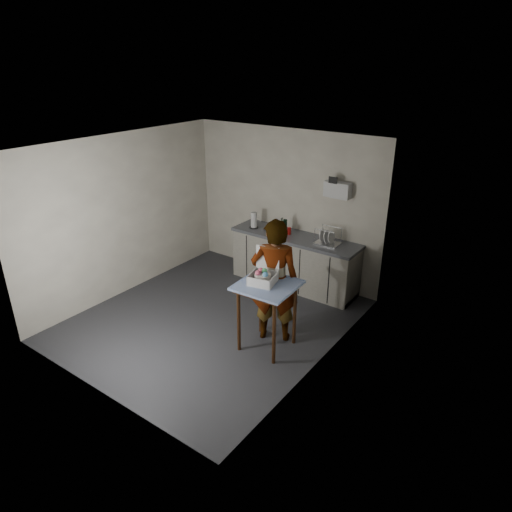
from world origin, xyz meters
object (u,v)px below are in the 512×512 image
Objects in this scene: paper_towel at (254,221)px; bakery_box at (263,275)px; kitchen_counter at (294,262)px; dark_bottle at (285,226)px; side_table at (267,292)px; soda_can at (289,231)px; standing_man at (274,281)px; soap_bottle at (282,226)px; dish_rack at (327,240)px.

bakery_box is (1.38, -1.70, 0.01)m from paper_towel.
kitchen_counter is 4.98× the size of bakery_box.
paper_towel is 2.19m from bakery_box.
dark_bottle is 0.58m from paper_towel.
paper_towel is (-0.57, -0.11, 0.02)m from dark_bottle.
paper_towel is at bearing -168.68° from dark_bottle.
side_table reaches higher than kitchen_counter.
bakery_box reaches higher than paper_towel.
side_table is 0.23m from bakery_box.
soda_can is 0.27× the size of bakery_box.
dark_bottle is (-0.23, 0.04, 0.60)m from kitchen_counter.
kitchen_counter is at bearing -9.21° from dark_bottle.
soda_can is (-0.13, 0.01, 0.54)m from kitchen_counter.
bakery_box is (0.58, -1.77, 0.63)m from kitchen_counter.
standing_man is (-0.05, 0.25, 0.05)m from side_table.
bakery_box reaches higher than soda_can.
soap_bottle is (-0.22, -0.08, 0.63)m from kitchen_counter.
side_table is (0.66, -1.78, 0.40)m from kitchen_counter.
soap_bottle is 0.65× the size of bakery_box.
dark_bottle is at bearing 177.56° from dish_rack.
kitchen_counter is at bearing 19.63° from soap_bottle.
kitchen_counter is at bearing -95.70° from standing_man.
kitchen_counter is 18.71× the size of soda_can.
dish_rack is at bearing 3.26° from paper_towel.
bakery_box is at bearing 170.05° from side_table.
soap_bottle reaches higher than dish_rack.
kitchen_counter is 8.05× the size of paper_towel.
soda_can is at bearing -15.14° from dark_bottle.
soda_can is (-0.73, 1.55, 0.09)m from standing_man.
paper_towel is (-0.80, -0.08, 0.62)m from kitchen_counter.
dark_bottle reaches higher than side_table.
bakery_box reaches higher than side_table.
paper_towel is (-1.45, 1.71, 0.21)m from side_table.
kitchen_counter is 1.97m from bakery_box.
soda_can is at bearing 179.35° from dish_rack.
bakery_box is at bearing -65.87° from dark_bottle.
dish_rack is (0.72, -0.01, 0.00)m from soda_can.
kitchen_counter is 9.66× the size of dark_bottle.
standing_man is (0.60, -1.53, 0.45)m from kitchen_counter.
side_table is 3.43× the size of paper_towel.
kitchen_counter is 1.27× the size of standing_man.
soda_can is at bearing 111.01° from side_table.
paper_towel is (-1.40, 1.46, 0.16)m from standing_man.
standing_man is 4.64× the size of dish_rack.
soap_bottle is 0.77× the size of dish_rack.
kitchen_counter is at bearing -179.78° from dish_rack.
soap_bottle is 0.12m from dark_bottle.
side_table is at bearing -69.83° from kitchen_counter.
dark_bottle reaches higher than soda_can.
soap_bottle reaches higher than kitchen_counter.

